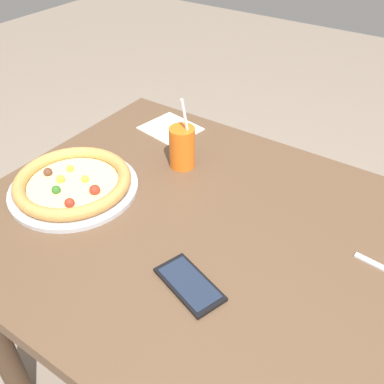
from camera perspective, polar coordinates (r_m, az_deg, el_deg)
dining_table at (r=1.08m, az=1.73°, el=-9.23°), size 1.10×0.87×0.75m
pizza_near at (r=1.13m, az=-15.47°, el=1.10°), size 0.33×0.33×0.04m
drink_cup_colored at (r=1.16m, az=-1.31°, el=5.98°), size 0.07×0.07×0.20m
paper_napkin at (r=1.36m, az=-2.86°, el=8.39°), size 0.18×0.17×0.00m
cell_phone at (r=0.88m, az=-0.35°, el=-12.09°), size 0.17×0.12×0.01m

